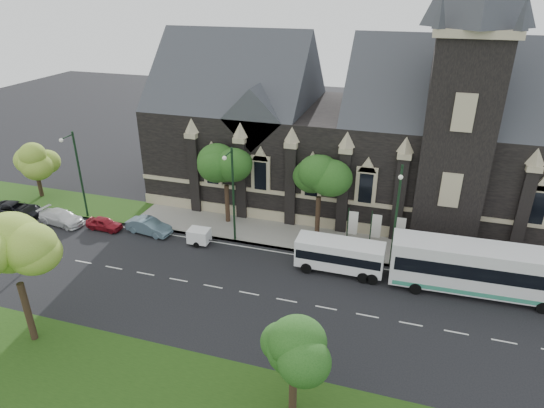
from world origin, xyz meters
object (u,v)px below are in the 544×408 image
at_px(street_lamp_far, 78,171).
at_px(shuttle_bus, 340,254).
at_px(tree_park_east, 298,344).
at_px(street_lamp_mid, 232,191).
at_px(sedan, 149,226).
at_px(banner_flag_left, 351,225).
at_px(car_far_white, 61,217).
at_px(tree_walk_right, 322,178).
at_px(tree_walk_left, 228,168).
at_px(banner_flag_right, 398,231).
at_px(banner_flag_center, 374,228).
at_px(car_far_red, 104,224).
at_px(tour_coach, 484,269).
at_px(box_trailer, 199,236).
at_px(street_lamp_near, 397,212).
at_px(tree_park_near, 18,255).
at_px(tree_walk_far, 36,157).
at_px(car_far_black, 16,210).

bearing_deg(street_lamp_far, shuttle_bus, -4.27).
bearing_deg(shuttle_bus, tree_park_east, -89.32).
xyz_separation_m(street_lamp_mid, sedan, (-8.28, -0.89, -4.37)).
relative_size(banner_flag_left, car_far_white, 0.83).
height_order(tree_walk_right, tree_walk_left, tree_walk_right).
bearing_deg(banner_flag_right, sedan, -172.93).
distance_m(tree_walk_left, banner_flag_center, 14.58).
bearing_deg(car_far_red, street_lamp_mid, -81.46).
height_order(banner_flag_right, shuttle_bus, banner_flag_right).
distance_m(tree_park_east, tour_coach, 18.29).
distance_m(street_lamp_mid, box_trailer, 5.32).
xyz_separation_m(tree_park_east, banner_flag_center, (2.11, 18.32, -2.24)).
distance_m(tree_walk_right, shuttle_bus, 7.53).
bearing_deg(street_lamp_mid, street_lamp_near, 0.00).
relative_size(box_trailer, car_far_white, 0.57).
relative_size(tree_park_near, banner_flag_center, 2.14).
relative_size(tree_walk_left, shuttle_bus, 1.08).
relative_size(banner_flag_center, box_trailer, 1.45).
bearing_deg(street_lamp_near, shuttle_bus, -153.95).
xyz_separation_m(street_lamp_near, banner_flag_left, (-3.71, 1.91, -2.73)).
relative_size(tree_park_east, street_lamp_mid, 0.70).
bearing_deg(sedan, tree_park_near, -170.76).
xyz_separation_m(tree_walk_left, street_lamp_mid, (1.80, -3.61, -0.62)).
height_order(tree_walk_right, tree_walk_far, tree_walk_right).
distance_m(street_lamp_mid, sedan, 9.41).
xyz_separation_m(tree_walk_far, street_lamp_near, (37.82, -3.08, 0.49)).
relative_size(tree_walk_right, car_far_red, 2.18).
bearing_deg(street_lamp_mid, banner_flag_left, 10.50).
xyz_separation_m(street_lamp_near, car_far_black, (-37.05, -1.73, -4.37)).
xyz_separation_m(street_lamp_mid, car_far_black, (-23.05, -1.73, -4.37)).
bearing_deg(sedan, shuttle_bus, -85.99).
height_order(street_lamp_near, car_far_red, street_lamp_near).
bearing_deg(banner_flag_right, car_far_red, -172.88).
bearing_deg(banner_flag_center, tour_coach, -23.23).
bearing_deg(street_lamp_mid, banner_flag_center, 8.82).
distance_m(tree_walk_far, tour_coach, 45.00).
distance_m(tree_park_near, street_lamp_near, 26.97).
bearing_deg(shuttle_bus, street_lamp_near, 26.13).
xyz_separation_m(tree_park_east, tree_walk_left, (-11.97, 20.03, 1.12)).
height_order(banner_flag_center, car_far_white, banner_flag_center).
bearing_deg(tree_walk_left, banner_flag_right, -6.04).
bearing_deg(street_lamp_near, box_trailer, -175.59).
bearing_deg(street_lamp_mid, shuttle_bus, -10.98).
xyz_separation_m(street_lamp_near, tour_coach, (6.84, -1.77, -2.96)).
xyz_separation_m(street_lamp_mid, shuttle_bus, (10.02, -1.94, -3.53)).
height_order(banner_flag_center, sedan, banner_flag_center).
xyz_separation_m(tree_park_near, tree_walk_left, (5.97, 19.47, -0.68)).
bearing_deg(tree_walk_right, car_far_black, -169.98).
relative_size(banner_flag_center, tour_coach, 0.29).
xyz_separation_m(tree_park_east, banner_flag_right, (4.11, 18.32, -2.24)).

